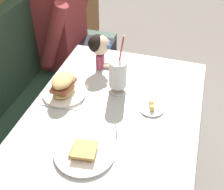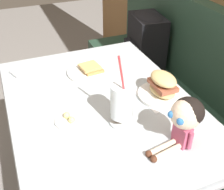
% 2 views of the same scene
% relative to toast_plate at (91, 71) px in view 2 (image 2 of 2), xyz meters
% --- Properties ---
extents(booth_bench, '(2.60, 0.48, 1.00)m').
position_rel_toast_plate_xyz_m(booth_bench, '(0.27, 0.59, -0.42)').
color(booth_bench, '#233D2D').
rests_on(booth_bench, ground).
extents(diner_table, '(1.11, 0.81, 0.74)m').
position_rel_toast_plate_xyz_m(diner_table, '(0.27, -0.04, -0.21)').
color(diner_table, '#B2BCC1').
rests_on(diner_table, ground).
extents(toast_plate, '(0.25, 0.25, 0.04)m').
position_rel_toast_plate_xyz_m(toast_plate, '(0.00, 0.00, 0.00)').
color(toast_plate, white).
rests_on(toast_plate, diner_table).
extents(milkshake_glass, '(0.10, 0.10, 0.32)m').
position_rel_toast_plate_xyz_m(milkshake_glass, '(0.43, -0.02, 0.09)').
color(milkshake_glass, silver).
rests_on(milkshake_glass, diner_table).
extents(sandwich_plate, '(0.22, 0.22, 0.12)m').
position_rel_toast_plate_xyz_m(sandwich_plate, '(0.33, 0.23, 0.03)').
color(sandwich_plate, white).
rests_on(sandwich_plate, diner_table).
extents(butter_saucer, '(0.12, 0.12, 0.04)m').
position_rel_toast_plate_xyz_m(butter_saucer, '(0.35, -0.21, -0.00)').
color(butter_saucer, white).
rests_on(butter_saucer, diner_table).
extents(butter_knife, '(0.23, 0.10, 0.01)m').
position_rel_toast_plate_xyz_m(butter_knife, '(-0.09, -0.36, -0.01)').
color(butter_knife, silver).
rests_on(butter_knife, diner_table).
extents(seated_doll, '(0.13, 0.23, 0.20)m').
position_rel_toast_plate_xyz_m(seated_doll, '(0.62, 0.14, 0.12)').
color(seated_doll, '#B74C6B').
rests_on(seated_doll, diner_table).
extents(backpack, '(0.32, 0.27, 0.41)m').
position_rel_toast_plate_xyz_m(backpack, '(-0.43, 0.56, -0.09)').
color(backpack, black).
rests_on(backpack, booth_bench).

